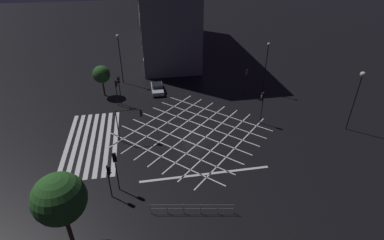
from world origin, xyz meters
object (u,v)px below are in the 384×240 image
at_px(traffic_light_nw_main, 246,77).
at_px(traffic_light_se_cross, 109,175).
at_px(traffic_light_se_main, 115,164).
at_px(street_lamp_west, 119,49).
at_px(traffic_light_median_north, 262,102).
at_px(street_tree_near, 59,199).
at_px(traffic_light_median_south, 130,117).
at_px(street_lamp_east, 359,86).
at_px(traffic_light_sw_main, 119,85).
at_px(street_tree_far, 101,74).
at_px(traffic_light_sw_cross, 116,88).
at_px(waiting_car, 157,88).
at_px(street_lamp_far, 266,61).

xyz_separation_m(traffic_light_nw_main, traffic_light_se_cross, (17.94, -18.72, -0.45)).
bearing_deg(traffic_light_se_main, street_lamp_west, 0.29).
distance_m(traffic_light_median_north, street_lamp_west, 24.11).
bearing_deg(traffic_light_nw_main, street_tree_near, -43.74).
bearing_deg(traffic_light_median_south, street_lamp_east, -5.06).
distance_m(traffic_light_sw_main, street_tree_far, 4.40).
height_order(traffic_light_nw_main, traffic_light_median_south, traffic_light_nw_main).
bearing_deg(traffic_light_sw_main, street_lamp_east, 67.46).
relative_size(traffic_light_median_north, street_tree_near, 0.65).
relative_size(traffic_light_sw_cross, waiting_car, 0.89).
bearing_deg(street_tree_far, waiting_car, 89.98).
distance_m(traffic_light_median_south, street_lamp_east, 26.65).
bearing_deg(traffic_light_median_south, traffic_light_se_cross, -101.70).
xyz_separation_m(street_tree_near, waiting_car, (-26.45, 8.58, -4.20)).
bearing_deg(traffic_light_nw_main, traffic_light_se_main, -46.83).
bearing_deg(street_tree_near, street_lamp_far, 133.27).
xyz_separation_m(street_lamp_east, waiting_car, (-15.12, -22.51, -5.30)).
xyz_separation_m(traffic_light_median_north, street_lamp_far, (-8.72, 3.85, 1.93)).
xyz_separation_m(street_tree_near, street_tree_far, (-26.45, 0.55, -1.36)).
bearing_deg(traffic_light_sw_main, street_tree_near, -7.84).
bearing_deg(traffic_light_median_north, traffic_light_sw_cross, -24.37).
bearing_deg(street_tree_far, traffic_light_sw_cross, 31.35).
bearing_deg(traffic_light_median_north, street_lamp_east, 162.31).
distance_m(traffic_light_sw_cross, waiting_car, 7.21).
relative_size(traffic_light_se_main, traffic_light_sw_cross, 1.09).
bearing_deg(traffic_light_median_north, street_tree_far, -30.25).
bearing_deg(traffic_light_median_north, traffic_light_se_main, 27.46).
bearing_deg(traffic_light_sw_cross, traffic_light_median_south, -78.05).
bearing_deg(street_lamp_east, traffic_light_median_north, -107.69).
bearing_deg(traffic_light_nw_main, street_lamp_east, 40.49).
bearing_deg(traffic_light_median_south, traffic_light_median_north, 3.23).
bearing_deg(traffic_light_se_cross, street_lamp_east, 13.43).
height_order(traffic_light_median_south, street_lamp_east, street_lamp_east).
height_order(traffic_light_sw_cross, street_tree_near, street_tree_near).
relative_size(traffic_light_nw_main, traffic_light_median_south, 1.04).
height_order(traffic_light_sw_cross, street_lamp_west, street_lamp_west).
bearing_deg(street_lamp_west, traffic_light_median_south, 4.82).
relative_size(traffic_light_se_main, traffic_light_se_cross, 1.17).
relative_size(traffic_light_sw_main, traffic_light_se_cross, 1.19).
xyz_separation_m(traffic_light_se_cross, street_lamp_far, (-18.73, 21.93, 2.46)).
relative_size(traffic_light_sw_main, traffic_light_median_north, 0.98).
bearing_deg(traffic_light_sw_main, traffic_light_sw_cross, -71.04).
xyz_separation_m(traffic_light_sw_main, traffic_light_se_cross, (18.35, -0.33, -0.48)).
distance_m(traffic_light_nw_main, traffic_light_median_south, 19.02).
relative_size(traffic_light_nw_main, street_lamp_west, 0.53).
xyz_separation_m(street_lamp_east, street_lamp_west, (-19.47, -27.84, -0.09)).
bearing_deg(street_lamp_far, street_lamp_west, -109.24).
distance_m(traffic_light_sw_cross, street_lamp_east, 30.71).
bearing_deg(street_tree_near, traffic_light_sw_cross, 173.06).
distance_m(traffic_light_sw_cross, street_lamp_far, 22.10).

